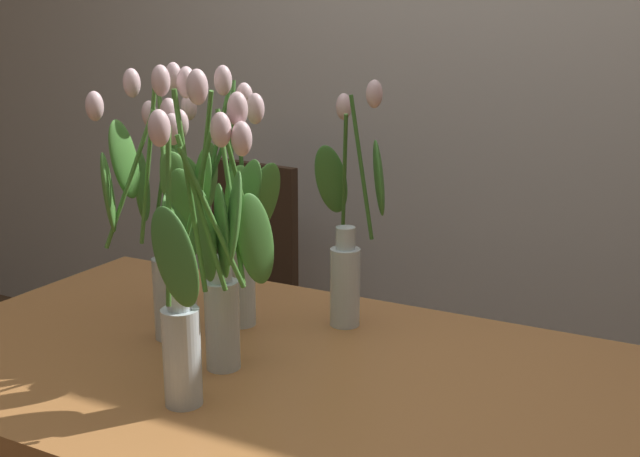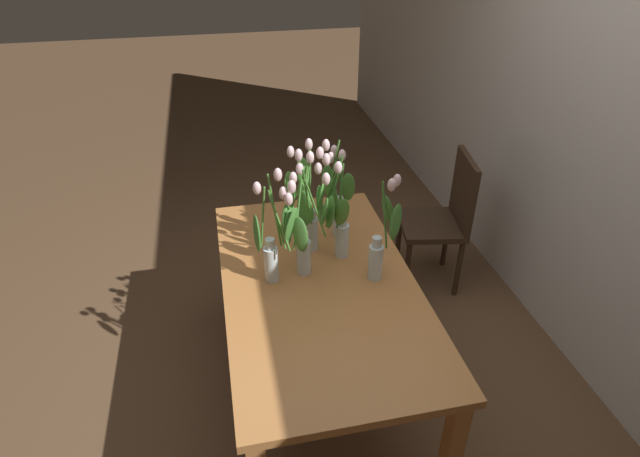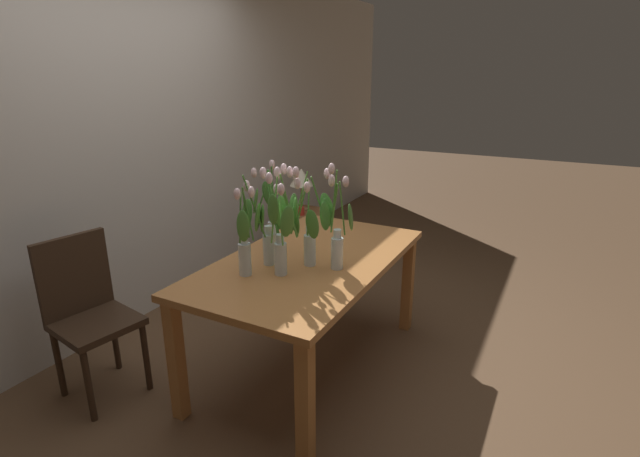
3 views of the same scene
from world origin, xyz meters
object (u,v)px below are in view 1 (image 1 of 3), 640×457
dining_table (278,407)px  tulip_vase_3 (195,283)px  tulip_vase_2 (218,260)px  tulip_vase_1 (179,219)px  dining_chair (236,276)px  tulip_vase_0 (231,232)px  tulip_vase_5 (349,245)px  tulip_vase_4 (159,234)px

dining_table → tulip_vase_3: size_ratio=2.72×
dining_table → tulip_vase_2: 0.33m
tulip_vase_1 → dining_chair: size_ratio=0.63×
dining_table → tulip_vase_1: size_ratio=2.72×
tulip_vase_1 → tulip_vase_2: (0.26, -0.22, -0.00)m
tulip_vase_0 → tulip_vase_2: bearing=-63.8°
dining_table → tulip_vase_5: bearing=86.0°
tulip_vase_1 → tulip_vase_2: 0.34m
tulip_vase_0 → tulip_vase_5: tulip_vase_0 is taller
tulip_vase_1 → dining_chair: (-0.42, 0.83, -0.44)m
tulip_vase_5 → tulip_vase_1: bearing=-162.8°
tulip_vase_2 → tulip_vase_1: bearing=140.4°
tulip_vase_2 → tulip_vase_4: 0.19m
tulip_vase_3 → tulip_vase_4: bearing=141.2°
tulip_vase_4 → tulip_vase_1: bearing=115.3°
tulip_vase_1 → dining_chair: tulip_vase_1 is taller
tulip_vase_4 → tulip_vase_3: bearing=-38.8°
tulip_vase_3 → dining_chair: 1.47m
tulip_vase_0 → tulip_vase_4: size_ratio=0.99×
tulip_vase_4 → dining_chair: bearing=116.4°
tulip_vase_1 → tulip_vase_4: (0.08, -0.17, 0.02)m
tulip_vase_2 → tulip_vase_4: tulip_vase_4 is taller
dining_table → tulip_vase_2: size_ratio=2.75×
tulip_vase_2 → dining_chair: tulip_vase_2 is taller
dining_table → tulip_vase_4: bearing=-178.7°
tulip_vase_4 → dining_chair: (-0.50, 1.01, -0.46)m
tulip_vase_3 → tulip_vase_5: 0.48m
tulip_vase_4 → dining_chair: size_ratio=0.63×
tulip_vase_2 → tulip_vase_5: bearing=70.3°
tulip_vase_1 → tulip_vase_4: size_ratio=1.00×
tulip_vase_0 → dining_table: bearing=-32.5°
tulip_vase_1 → tulip_vase_3: 0.48m
dining_chair → tulip_vase_0: bearing=-55.9°
dining_table → tulip_vase_1: bearing=155.3°
tulip_vase_0 → tulip_vase_3: (0.13, -0.31, -0.00)m
dining_table → tulip_vase_3: (-0.05, -0.19, 0.32)m
tulip_vase_2 → tulip_vase_5: 0.36m
tulip_vase_0 → tulip_vase_3: size_ratio=0.99×
tulip_vase_1 → tulip_vase_5: tulip_vase_1 is taller
tulip_vase_0 → tulip_vase_1: size_ratio=1.00×
dining_table → dining_chair: bearing=127.9°
dining_table → tulip_vase_5: (0.02, 0.28, 0.28)m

